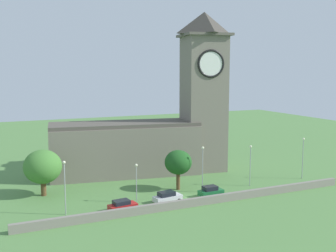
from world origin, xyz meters
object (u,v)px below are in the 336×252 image
car_red (122,206)px  streetlamp_west_mid (136,176)px  car_white (167,197)px  streetlamp_west_end (65,180)px  tree_riverside_east (43,167)px  tree_riverside_west (178,162)px  car_green (211,191)px  streetlamp_east_mid (250,159)px  church (159,124)px  streetlamp_east_end (303,152)px  streetlamp_central (203,162)px

car_red → streetlamp_west_mid: bearing=42.9°
car_white → streetlamp_west_end: streetlamp_west_end is taller
streetlamp_west_mid → tree_riverside_east: tree_riverside_east is taller
streetlamp_west_mid → tree_riverside_west: (8.88, 3.56, 0.58)m
car_red → car_white: bearing=5.8°
car_white → car_green: size_ratio=1.13×
car_white → streetlamp_west_mid: 5.78m
car_white → tree_riverside_east: bearing=144.7°
car_white → streetlamp_east_mid: 17.91m
streetlamp_west_mid → streetlamp_east_mid: (21.46, 0.40, 0.67)m
car_white → car_green: bearing=-1.2°
church → tree_riverside_east: (-23.42, -6.86, -4.97)m
car_green → streetlamp_east_end: bearing=7.4°
streetlamp_east_mid → tree_riverside_east: size_ratio=0.96×
car_green → streetlamp_west_mid: size_ratio=0.68×
streetlamp_west_mid → tree_riverside_west: 9.59m
church → streetlamp_east_end: bearing=-35.6°
streetlamp_east_mid → tree_riverside_west: (-12.58, 3.16, -0.09)m
car_white → car_green: (7.61, -0.16, 0.00)m
car_green → tree_riverside_west: bearing=115.8°
car_green → streetlamp_east_end: (21.47, 2.80, 4.20)m
church → streetlamp_west_end: size_ratio=4.61×
streetlamp_east_end → tree_riverside_east: size_ratio=1.03×
streetlamp_west_mid → church: bearing=56.7°
tree_riverside_west → car_red: bearing=-151.4°
streetlamp_west_end → streetlamp_central: 23.09m
car_white → streetlamp_east_end: 29.50m
tree_riverside_east → streetlamp_east_end: bearing=-11.4°
church → car_red: size_ratio=8.37×
streetlamp_central → streetlamp_east_mid: 9.52m
streetlamp_west_end → tree_riverside_east: 10.76m
car_white → streetlamp_east_mid: (17.27, 2.72, 3.90)m
church → streetlamp_west_end: bearing=-141.3°
church → streetlamp_east_mid: church is taller
car_green → tree_riverside_east: size_ratio=0.54×
church → tree_riverside_east: church is taller
car_red → tree_riverside_east: (-9.31, 12.66, 3.94)m
car_white → tree_riverside_east: size_ratio=0.61×
car_green → car_red: bearing=-177.7°
streetlamp_west_mid → car_green: bearing=-11.9°
church → car_red: (-14.11, -19.52, -8.91)m
streetlamp_west_end → streetlamp_east_end: streetlamp_west_end is taller
car_green → streetlamp_west_mid: (-11.80, 2.48, 3.22)m
church → streetlamp_east_end: church is taller
streetlamp_west_end → tree_riverside_west: streetlamp_west_end is taller
streetlamp_east_mid → streetlamp_east_end: bearing=-0.4°
tree_riverside_east → tree_riverside_west: 22.34m
car_white → streetlamp_west_end: 15.90m
car_white → streetlamp_west_end: bearing=175.3°
streetlamp_east_end → car_green: bearing=-172.6°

